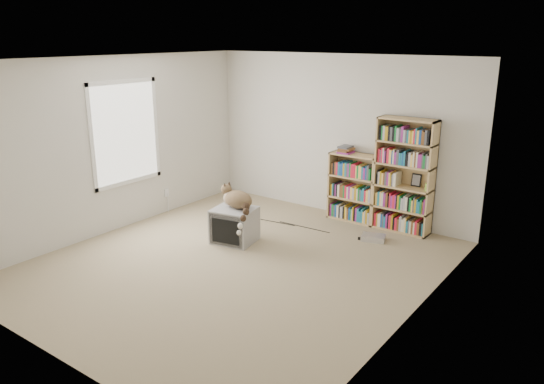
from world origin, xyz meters
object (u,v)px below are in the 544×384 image
Objects in this scene: cat at (238,203)px; bookcase_tall at (405,178)px; crt_tv at (235,225)px; dvd_player at (373,238)px; bookcase_short at (354,190)px.

cat is 2.42m from bookcase_tall.
crt_tv is 1.95m from dvd_player.
cat is at bearing -158.70° from dvd_player.
bookcase_tall reaches higher than dvd_player.
bookcase_short is (-0.79, 0.00, -0.31)m from bookcase_tall.
cat is 1.96m from bookcase_short.
crt_tv is at bearing -159.49° from dvd_player.
bookcase_tall is at bearing 59.40° from dvd_player.
bookcase_tall reaches higher than bookcase_short.
cat is at bearing -132.74° from bookcase_tall.
bookcase_tall reaches higher than crt_tv.
crt_tv is 1.98× the size of dvd_player.
dvd_player is (1.48, 1.16, -0.53)m from cat.
bookcase_tall is 1.58× the size of bookcase_short.
bookcase_short reaches higher than cat.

